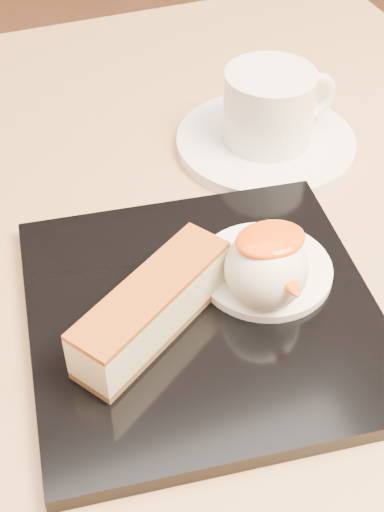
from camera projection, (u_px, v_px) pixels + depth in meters
name	position (u px, v px, depth m)	size (l,w,h in m)	color
table	(125.00, 418.00, 0.59)	(0.80, 0.80, 0.72)	black
dessert_plate	(203.00, 314.00, 0.46)	(0.22, 0.22, 0.01)	black
cheesecake	(152.00, 308.00, 0.43)	(0.12, 0.09, 0.04)	brown
cream_smear	(265.00, 270.00, 0.48)	(0.09, 0.09, 0.01)	white
ice_cream_scoop	(266.00, 269.00, 0.44)	(0.05, 0.05, 0.05)	white
mango_sauce	(271.00, 239.00, 0.43)	(0.04, 0.03, 0.01)	#FF4D08
mint_sprig	(210.00, 252.00, 0.48)	(0.04, 0.03, 0.00)	#2D8B3D
saucer	(266.00, 143.00, 0.60)	(0.15, 0.15, 0.01)	white
coffee_cup	(271.00, 105.00, 0.57)	(0.10, 0.07, 0.06)	white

